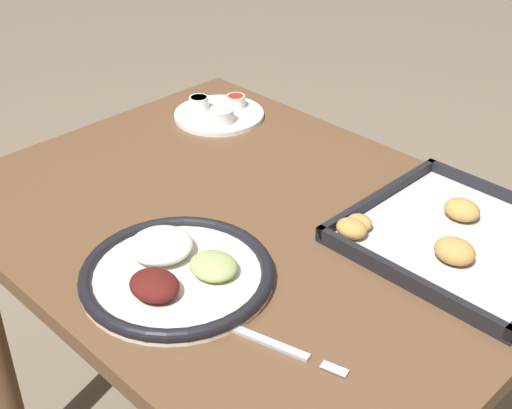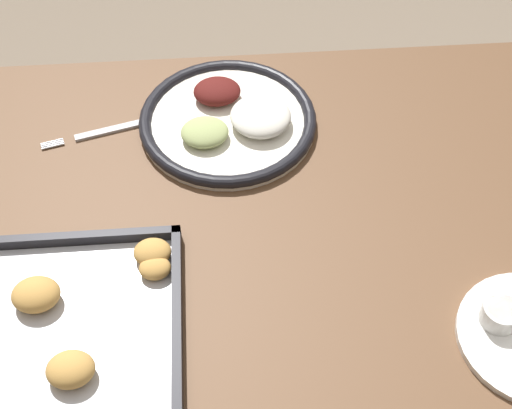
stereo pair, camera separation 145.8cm
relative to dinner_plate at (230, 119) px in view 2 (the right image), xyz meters
The scene contains 4 objects.
dining_table 0.24m from the dinner_plate, 102.18° to the left, with size 0.95×0.72×0.73m.
dinner_plate is the anchor object (origin of this frame).
fork 0.18m from the dinner_plate, ahead, with size 0.21×0.07×0.00m.
baking_tray 0.43m from the dinner_plate, 57.11° to the left, with size 0.33×0.31×0.04m.
Camera 2 is at (0.06, 0.62, 1.53)m, focal length 50.00 mm.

